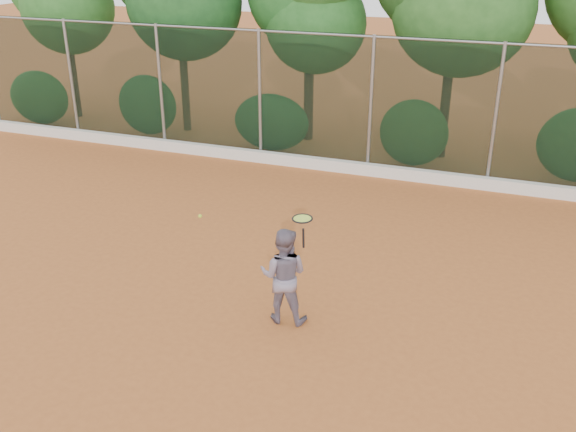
% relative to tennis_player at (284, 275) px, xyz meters
% --- Properties ---
extents(ground, '(80.00, 80.00, 0.00)m').
position_rel_tennis_player_xyz_m(ground, '(-0.38, 0.24, -0.80)').
color(ground, '#AC5B28').
rests_on(ground, ground).
extents(concrete_curb, '(24.00, 0.20, 0.30)m').
position_rel_tennis_player_xyz_m(concrete_curb, '(-0.38, 7.06, -0.65)').
color(concrete_curb, silver).
rests_on(concrete_curb, ground).
extents(tennis_player, '(0.85, 0.70, 1.60)m').
position_rel_tennis_player_xyz_m(tennis_player, '(0.00, 0.00, 0.00)').
color(tennis_player, slate).
rests_on(tennis_player, ground).
extents(chainlink_fence, '(24.09, 0.09, 3.50)m').
position_rel_tennis_player_xyz_m(chainlink_fence, '(-0.38, 7.24, 1.06)').
color(chainlink_fence, black).
rests_on(chainlink_fence, ground).
extents(tennis_racket, '(0.37, 0.37, 0.53)m').
position_rel_tennis_player_xyz_m(tennis_racket, '(0.33, -0.07, 1.03)').
color(tennis_racket, black).
rests_on(tennis_racket, ground).
extents(tennis_ball_in_flight, '(0.06, 0.06, 0.06)m').
position_rel_tennis_player_xyz_m(tennis_ball_in_flight, '(-1.32, -0.18, 0.89)').
color(tennis_ball_in_flight, '#B5D22F').
rests_on(tennis_ball_in_flight, ground).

